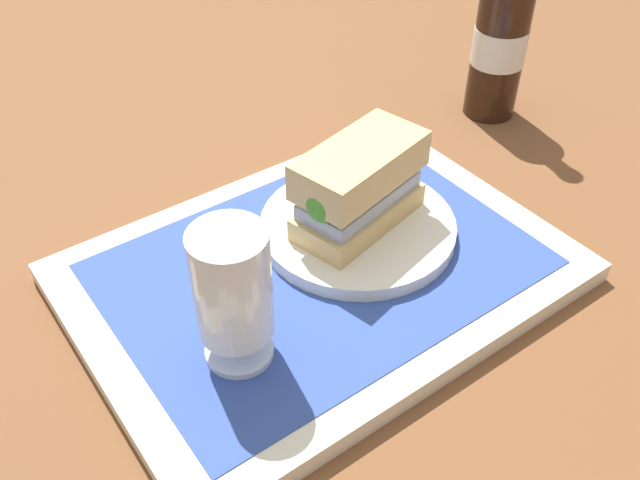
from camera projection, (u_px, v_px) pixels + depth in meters
ground_plane at (320, 280)px, 0.66m from camera, size 3.00×3.00×0.00m
tray at (320, 272)px, 0.65m from camera, size 0.44×0.32×0.02m
placemat at (320, 264)px, 0.65m from camera, size 0.38×0.27×0.00m
plate at (358, 227)px, 0.67m from camera, size 0.19×0.19×0.01m
sandwich at (357, 187)px, 0.64m from camera, size 0.14×0.09×0.08m
beer_glass at (233, 292)px, 0.52m from camera, size 0.06×0.06×0.12m
second_bottle at (501, 35)px, 0.83m from camera, size 0.07×0.07×0.27m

